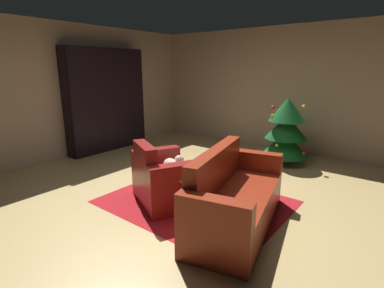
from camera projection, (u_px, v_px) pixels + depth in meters
ground_plane at (191, 196)px, 4.17m from camera, size 7.62×7.62×0.00m
wall_back at (284, 90)px, 6.27m from camera, size 6.47×0.06×2.62m
wall_left at (64, 92)px, 5.75m from camera, size 0.06×6.46×2.62m
area_rug at (196, 202)px, 3.97m from camera, size 2.32×1.82×0.01m
bookshelf_unit at (110, 102)px, 6.38m from camera, size 0.32×1.84×2.17m
armchair_red at (164, 180)px, 3.91m from camera, size 1.15×1.04×0.83m
couch_red at (234, 200)px, 3.33m from camera, size 1.09×1.86×0.88m
coffee_table at (196, 176)px, 3.76m from camera, size 0.71×0.71×0.46m
book_stack_on_table at (200, 171)px, 3.72m from camera, size 0.22×0.17×0.07m
bottle_on_table at (210, 167)px, 3.63m from camera, size 0.07×0.07×0.28m
decorated_tree at (286, 130)px, 5.47m from camera, size 0.86×0.86×1.24m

